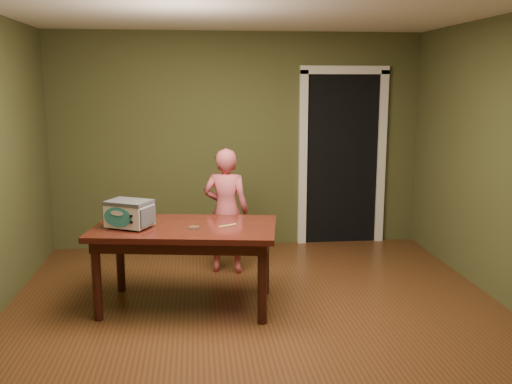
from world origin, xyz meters
TOP-DOWN VIEW (x-y plane):
  - floor at (0.00, 0.00)m, footprint 5.00×5.00m
  - room_shell at (0.00, 0.00)m, footprint 4.52×5.02m
  - doorway at (1.30, 2.78)m, footprint 1.10×0.66m
  - dining_table at (-0.62, 0.52)m, footprint 1.72×1.14m
  - toy_oven at (-1.10, 0.51)m, footprint 0.45×0.40m
  - baking_pan at (-0.54, 0.40)m, footprint 0.10×0.10m
  - spatula at (-0.25, 0.47)m, footprint 0.17×0.11m
  - child at (-0.21, 1.45)m, footprint 0.55×0.43m

SIDE VIEW (x-z plane):
  - floor at x=0.00m, z-range 0.00..0.00m
  - dining_table at x=-0.62m, z-range 0.28..1.03m
  - child at x=-0.21m, z-range 0.00..1.33m
  - spatula at x=-0.25m, z-range 0.75..0.76m
  - baking_pan at x=-0.54m, z-range 0.75..0.77m
  - toy_oven at x=-1.10m, z-range 0.76..1.00m
  - doorway at x=1.30m, z-range -0.07..2.18m
  - room_shell at x=0.00m, z-range 0.40..3.01m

